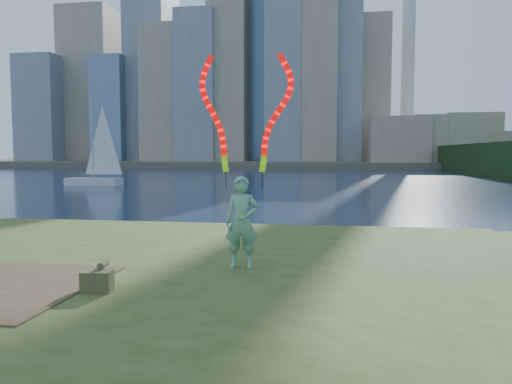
# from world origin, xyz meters

# --- Properties ---
(ground) EXTENTS (320.00, 320.00, 0.00)m
(ground) POSITION_xyz_m (0.00, 0.00, 0.00)
(ground) COLOR #19253E
(ground) RESTS_ON ground
(grassy_knoll) EXTENTS (20.00, 18.00, 0.80)m
(grassy_knoll) POSITION_xyz_m (0.00, -2.30, 0.34)
(grassy_knoll) COLOR #3A4A1A
(grassy_knoll) RESTS_ON ground
(far_shore) EXTENTS (320.00, 40.00, 1.20)m
(far_shore) POSITION_xyz_m (0.00, 95.00, 0.60)
(far_shore) COLOR #514C3B
(far_shore) RESTS_ON ground
(woman_with_ribbons) EXTENTS (2.04, 0.40, 3.98)m
(woman_with_ribbons) POSITION_xyz_m (1.39, -1.32, 2.22)
(woman_with_ribbons) COLOR #19763A
(woman_with_ribbons) RESTS_ON grassy_knoll
(canvas_bag) EXTENTS (0.45, 0.51, 0.40)m
(canvas_bag) POSITION_xyz_m (-0.38, -3.15, 0.96)
(canvas_bag) COLOR #414426
(canvas_bag) RESTS_ON grassy_knoll
(sailboat) EXTENTS (5.18, 1.89, 7.81)m
(sailboat) POSITION_xyz_m (-17.37, 30.49, 1.34)
(sailboat) COLOR beige
(sailboat) RESTS_ON ground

